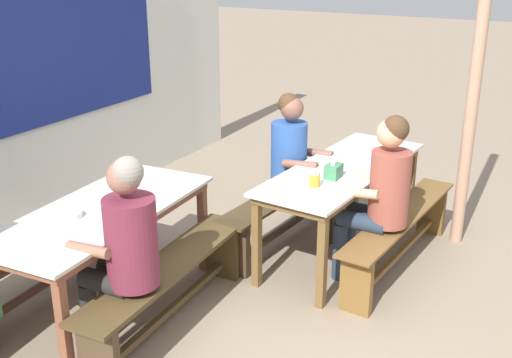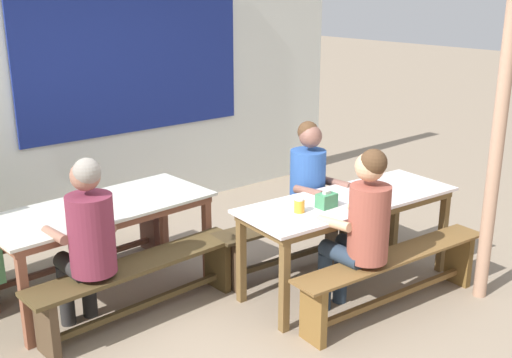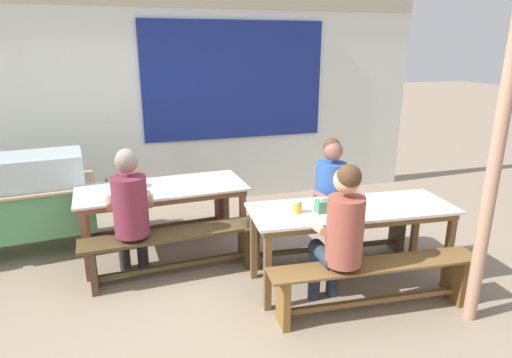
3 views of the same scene
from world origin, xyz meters
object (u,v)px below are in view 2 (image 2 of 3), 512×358
at_px(bench_far_front, 140,280).
at_px(soup_bowl, 69,206).
at_px(dining_table_near, 349,207).
at_px(bench_near_back, 307,231).
at_px(bench_near_front, 393,274).
at_px(dining_table_far, 101,214).
at_px(person_right_near_table, 314,188).
at_px(condiment_jar, 299,205).
at_px(wooden_support_post, 497,143).
at_px(person_near_front, 361,224).
at_px(tissue_box, 326,200).
at_px(bench_far_back, 74,240).
at_px(person_left_back_turned, 88,236).

bearing_deg(bench_far_front, soup_bowl, 112.68).
distance_m(dining_table_near, bench_near_back, 0.64).
bearing_deg(bench_near_front, dining_table_far, 134.27).
relative_size(dining_table_near, soup_bowl, 10.88).
bearing_deg(bench_near_back, dining_table_far, 160.12).
relative_size(bench_far_front, person_right_near_table, 1.32).
height_order(person_right_near_table, condiment_jar, person_right_near_table).
relative_size(bench_near_front, soup_bowl, 10.35).
height_order(bench_near_back, wooden_support_post, wooden_support_post).
bearing_deg(bench_near_front, bench_near_back, 85.78).
relative_size(bench_near_front, person_right_near_table, 1.41).
height_order(dining_table_far, person_near_front, person_near_front).
distance_m(tissue_box, soup_bowl, 1.98).
distance_m(dining_table_far, bench_far_back, 0.64).
relative_size(bench_far_back, person_left_back_turned, 1.33).
distance_m(bench_far_back, soup_bowl, 0.66).
relative_size(dining_table_far, person_near_front, 1.33).
bearing_deg(person_near_front, tissue_box, 84.34).
relative_size(dining_table_far, person_left_back_turned, 1.34).
height_order(bench_near_front, person_right_near_table, person_right_near_table).
bearing_deg(tissue_box, person_left_back_turned, 157.96).
bearing_deg(bench_far_back, person_near_front, -57.26).
distance_m(bench_far_back, bench_near_back, 2.03).
xyz_separation_m(bench_far_back, tissue_box, (1.36, -1.66, 0.51)).
bearing_deg(bench_near_front, bench_far_front, 144.40).
relative_size(bench_near_front, person_near_front, 1.38).
height_order(tissue_box, soup_bowl, tissue_box).
xyz_separation_m(bench_far_front, soup_bowl, (-0.25, 0.60, 0.47)).
xyz_separation_m(bench_far_front, person_near_front, (1.26, -1.02, 0.44)).
distance_m(bench_near_back, tissue_box, 0.82).
relative_size(person_near_front, condiment_jar, 11.89).
xyz_separation_m(dining_table_far, person_right_near_table, (1.66, -0.68, 0.04)).
relative_size(dining_table_near, bench_near_back, 1.04).
xyz_separation_m(bench_far_back, person_near_front, (1.32, -2.05, 0.44)).
bearing_deg(wooden_support_post, dining_table_near, 130.95).
bearing_deg(bench_near_front, condiment_jar, 132.86).
bearing_deg(person_near_front, dining_table_near, 51.50).
xyz_separation_m(bench_far_back, soup_bowl, (-0.19, -0.43, 0.47)).
relative_size(person_right_near_table, condiment_jar, 11.67).
distance_m(person_near_front, person_right_near_table, 0.93).
bearing_deg(dining_table_far, tissue_box, -40.82).
bearing_deg(bench_far_front, person_right_near_table, -5.81).
bearing_deg(bench_far_front, tissue_box, -26.01).
xyz_separation_m(bench_far_front, wooden_support_post, (2.30, -1.42, 0.95)).
relative_size(bench_near_back, condiment_jar, 16.66).
xyz_separation_m(dining_table_near, bench_near_front, (-0.04, -0.51, -0.39)).
bearing_deg(bench_near_back, wooden_support_post, -63.23).
bearing_deg(bench_near_front, person_near_front, 163.19).
bearing_deg(dining_table_near, condiment_jar, 177.72).
xyz_separation_m(dining_table_far, dining_table_near, (1.62, -1.11, -0.00)).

